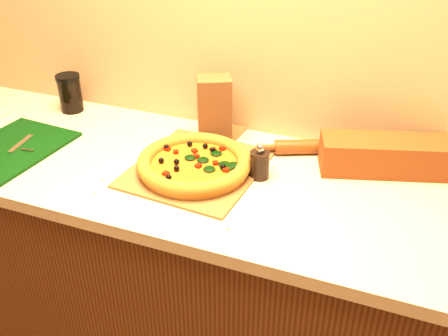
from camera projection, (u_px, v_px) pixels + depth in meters
cabinet at (214, 285)px, 1.78m from camera, size 2.80×0.65×0.86m
countertop at (213, 179)px, 1.55m from camera, size 2.84×0.68×0.04m
pizza_peel at (200, 166)px, 1.57m from camera, size 0.40×0.57×0.01m
pizza at (194, 164)px, 1.53m from camera, size 0.35×0.35×0.05m
cutting_board at (7, 150)px, 1.65m from camera, size 0.32×0.42×0.03m
pepper_grinder at (260, 164)px, 1.50m from camera, size 0.06×0.06×0.11m
rolling_pin at (312, 147)px, 1.63m from camera, size 0.34×0.16×0.05m
bread_bag at (385, 155)px, 1.53m from camera, size 0.41×0.23×0.11m
paper_bag at (214, 109)px, 1.68m from camera, size 0.14×0.13×0.22m
dark_jar at (70, 93)px, 1.90m from camera, size 0.09×0.09×0.14m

